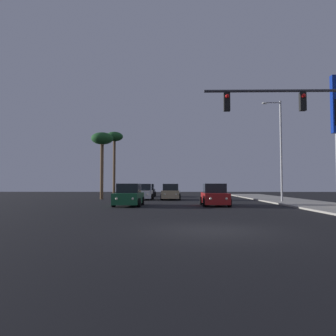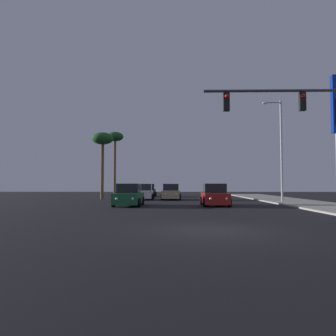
% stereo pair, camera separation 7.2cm
% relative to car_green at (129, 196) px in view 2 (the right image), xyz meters
% --- Properties ---
extents(ground_plane, '(120.00, 120.00, 0.00)m').
position_rel_car_green_xyz_m(ground_plane, '(4.76, -12.95, -0.76)').
color(ground_plane, black).
extents(car_green, '(2.04, 4.33, 1.68)m').
position_rel_car_green_xyz_m(car_green, '(0.00, 0.00, 0.00)').
color(car_green, '#195933').
rests_on(car_green, ground).
extents(car_white, '(2.04, 4.33, 1.68)m').
position_rel_car_green_xyz_m(car_white, '(0.17, 10.12, 0.00)').
color(car_white, silver).
rests_on(car_white, ground).
extents(car_red, '(2.04, 4.32, 1.68)m').
position_rel_car_green_xyz_m(car_red, '(6.50, 0.38, 0.00)').
color(car_red, maroon).
rests_on(car_red, ground).
extents(car_tan, '(2.04, 4.33, 1.68)m').
position_rel_car_green_xyz_m(car_tan, '(3.05, 10.17, 0.00)').
color(car_tan, tan).
rests_on(car_tan, ground).
extents(car_black, '(2.04, 4.32, 1.68)m').
position_rel_car_green_xyz_m(car_black, '(-0.08, 18.78, 0.00)').
color(car_black, black).
rests_on(car_black, ground).
extents(traffic_light_mast, '(7.52, 0.36, 6.50)m').
position_rel_car_green_xyz_m(traffic_light_mast, '(10.16, -8.68, 3.98)').
color(traffic_light_mast, '#38383D').
rests_on(traffic_light_mast, sidewalk_right).
extents(street_lamp, '(1.74, 0.24, 9.00)m').
position_rel_car_green_xyz_m(street_lamp, '(12.83, 4.57, 4.36)').
color(street_lamp, '#99999E').
rests_on(street_lamp, sidewalk_right).
extents(palm_tree_mid, '(2.40, 2.40, 7.34)m').
position_rel_car_green_xyz_m(palm_tree_mid, '(-4.52, 11.05, 5.58)').
color(palm_tree_mid, brown).
rests_on(palm_tree_mid, ground).
extents(palm_tree_far, '(2.40, 2.40, 9.03)m').
position_rel_car_green_xyz_m(palm_tree_far, '(-5.00, 21.05, 7.08)').
color(palm_tree_far, brown).
rests_on(palm_tree_far, ground).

